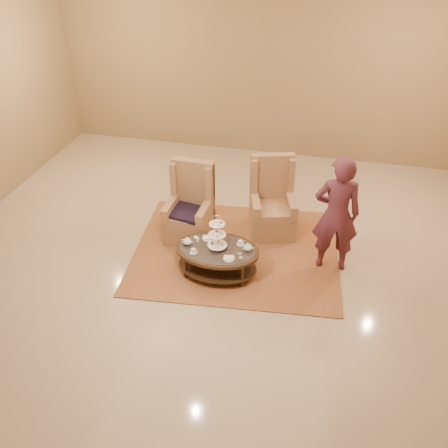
% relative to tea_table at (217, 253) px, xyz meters
% --- Properties ---
extents(ground, '(8.00, 8.00, 0.00)m').
position_rel_tea_table_xyz_m(ground, '(-0.09, 0.04, -0.35)').
color(ground, tan).
rests_on(ground, ground).
extents(ceiling, '(8.00, 8.00, 0.02)m').
position_rel_tea_table_xyz_m(ceiling, '(-0.09, 0.04, -0.35)').
color(ceiling, white).
rests_on(ceiling, ground).
extents(wall_back, '(8.00, 0.04, 3.50)m').
position_rel_tea_table_xyz_m(wall_back, '(-0.09, 4.04, 1.40)').
color(wall_back, '#957B51').
rests_on(wall_back, ground).
extents(rug, '(3.18, 2.74, 0.02)m').
position_rel_tea_table_xyz_m(rug, '(0.15, 0.56, -0.34)').
color(rug, '#A36D3A').
rests_on(rug, ground).
extents(tea_table, '(1.15, 0.80, 0.96)m').
position_rel_tea_table_xyz_m(tea_table, '(0.00, 0.00, 0.00)').
color(tea_table, black).
rests_on(tea_table, ground).
extents(armchair_left, '(0.66, 0.68, 1.18)m').
position_rel_tea_table_xyz_m(armchair_left, '(-0.62, 0.83, 0.05)').
color(armchair_left, '#996F48').
rests_on(armchair_left, ground).
extents(armchair_right, '(0.81, 0.82, 1.21)m').
position_rel_tea_table_xyz_m(armchair_right, '(0.55, 1.26, 0.06)').
color(armchair_right, '#996F48').
rests_on(armchair_right, ground).
extents(person, '(0.67, 0.48, 1.71)m').
position_rel_tea_table_xyz_m(person, '(1.50, 0.54, 0.51)').
color(person, '#50222E').
rests_on(person, ground).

